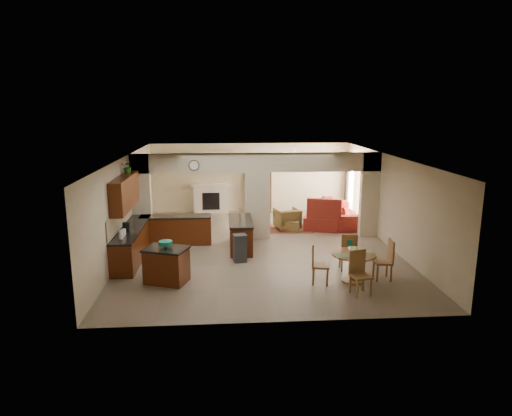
{
  "coord_description": "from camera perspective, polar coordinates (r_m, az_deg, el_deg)",
  "views": [
    {
      "loc": [
        -1.1,
        -13.42,
        4.25
      ],
      "look_at": [
        -0.1,
        0.3,
        1.18
      ],
      "focal_mm": 32.0,
      "sensor_mm": 36.0,
      "label": 1
    }
  ],
  "objects": [
    {
      "name": "shelving_unit",
      "position": [
        18.6,
        0.36,
        2.22
      ],
      "size": [
        1.0,
        0.32,
        1.8
      ],
      "primitive_type": "cube",
      "color": "brown",
      "rests_on": "floor"
    },
    {
      "name": "chair_west",
      "position": [
        11.28,
        7.67,
        -6.65
      ],
      "size": [
        0.5,
        0.5,
        1.02
      ],
      "rotation": [
        0.0,
        0.0,
        1.34
      ],
      "color": "brown",
      "rests_on": "floor"
    },
    {
      "name": "sofa",
      "position": [
        17.23,
        10.73,
        -0.49
      ],
      "size": [
        2.85,
        1.14,
        0.83
      ],
      "primitive_type": "imported",
      "rotation": [
        0.0,
        0.0,
        1.56
      ],
      "color": "maroon",
      "rests_on": "floor"
    },
    {
      "name": "armchair",
      "position": [
        16.11,
        3.92,
        -1.35
      ],
      "size": [
        0.98,
        0.99,
        0.75
      ],
      "primitive_type": "imported",
      "rotation": [
        0.0,
        0.0,
        3.38
      ],
      "color": "maroon",
      "rests_on": "floor"
    },
    {
      "name": "chair_north",
      "position": [
        12.21,
        11.47,
        -5.28
      ],
      "size": [
        0.46,
        0.46,
        1.02
      ],
      "rotation": [
        0.0,
        0.0,
        3.05
      ],
      "color": "brown",
      "rests_on": "floor"
    },
    {
      "name": "chaise",
      "position": [
        16.27,
        8.15,
        -1.82
      ],
      "size": [
        1.4,
        1.25,
        0.47
      ],
      "primitive_type": "cube",
      "rotation": [
        0.0,
        0.0,
        -0.29
      ],
      "color": "maroon",
      "rests_on": "floor"
    },
    {
      "name": "plant",
      "position": [
        13.61,
        -15.73,
        5.0
      ],
      "size": [
        0.37,
        0.33,
        0.39
      ],
      "primitive_type": "imported",
      "rotation": [
        0.0,
        0.0,
        0.09
      ],
      "color": "#174312",
      "rests_on": "upper_cabinets"
    },
    {
      "name": "partition_header",
      "position": [
        14.57,
        0.18,
        5.69
      ],
      "size": [
        8.0,
        0.25,
        0.6
      ],
      "primitive_type": "cube",
      "color": "tan",
      "rests_on": "partition_center_pier"
    },
    {
      "name": "trash_can",
      "position": [
        12.75,
        -2.03,
        -5.16
      ],
      "size": [
        0.39,
        0.35,
        0.72
      ],
      "primitive_type": "cube",
      "rotation": [
        0.0,
        0.0,
        0.2
      ],
      "color": "#2F2F32",
      "rests_on": "floor"
    },
    {
      "name": "ceiling",
      "position": [
        13.54,
        0.51,
        6.45
      ],
      "size": [
        10.0,
        10.0,
        0.0
      ],
      "primitive_type": "plane",
      "rotation": [
        3.14,
        0.0,
        0.0
      ],
      "color": "white",
      "rests_on": "wall_back"
    },
    {
      "name": "wall_left",
      "position": [
        14.02,
        -16.02,
        0.37
      ],
      "size": [
        0.0,
        10.0,
        10.0
      ],
      "primitive_type": "plane",
      "rotation": [
        1.57,
        0.0,
        1.57
      ],
      "color": "tan",
      "rests_on": "floor"
    },
    {
      "name": "fruit_bowl",
      "position": [
        11.43,
        12.2,
        -5.19
      ],
      "size": [
        0.3,
        0.3,
        0.16
      ],
      "primitive_type": "cylinder",
      "color": "#57AA24",
      "rests_on": "dining_table"
    },
    {
      "name": "drape_b_left",
      "position": [
        17.82,
        12.29,
        2.45
      ],
      "size": [
        0.1,
        0.28,
        2.3
      ],
      "primitive_type": "cube",
      "color": "#3D1D18",
      "rests_on": "wall_right"
    },
    {
      "name": "teal_bowl",
      "position": [
        11.39,
        -11.22,
        -4.45
      ],
      "size": [
        0.33,
        0.33,
        0.16
      ],
      "primitive_type": "cylinder",
      "color": "#128269",
      "rests_on": "kitchen_island"
    },
    {
      "name": "chair_south",
      "position": [
        10.86,
        12.77,
        -7.64
      ],
      "size": [
        0.51,
        0.51,
        1.02
      ],
      "rotation": [
        0.0,
        0.0,
        0.23
      ],
      "color": "brown",
      "rests_on": "floor"
    },
    {
      "name": "wall_right",
      "position": [
        14.64,
        16.31,
        0.85
      ],
      "size": [
        0.0,
        10.0,
        10.0
      ],
      "primitive_type": "plane",
      "rotation": [
        1.57,
        0.0,
        -1.57
      ],
      "color": "tan",
      "rests_on": "floor"
    },
    {
      "name": "partition_center_pier",
      "position": [
        14.8,
        0.18,
        0.31
      ],
      "size": [
        0.8,
        0.25,
        2.2
      ],
      "primitive_type": "cube",
      "color": "tan",
      "rests_on": "floor"
    },
    {
      "name": "glazed_door",
      "position": [
        17.62,
        12.62,
        1.83
      ],
      "size": [
        0.02,
        0.7,
        2.1
      ],
      "primitive_type": "cube",
      "color": "white",
      "rests_on": "wall_right"
    },
    {
      "name": "partition_left_pier",
      "position": [
        14.93,
        -14.13,
        1.2
      ],
      "size": [
        0.6,
        0.25,
        2.8
      ],
      "primitive_type": "cube",
      "color": "tan",
      "rests_on": "floor"
    },
    {
      "name": "drape_b_right",
      "position": [
        18.96,
        11.28,
        3.09
      ],
      "size": [
        0.1,
        0.28,
        2.3
      ],
      "primitive_type": "cube",
      "color": "#3D1D18",
      "rests_on": "wall_right"
    },
    {
      "name": "kitchen_counter",
      "position": [
        13.87,
        -13.0,
        -3.57
      ],
      "size": [
        2.52,
        3.29,
        1.48
      ],
      "color": "#3B1306",
      "rests_on": "floor"
    },
    {
      "name": "floor",
      "position": [
        14.12,
        0.49,
        -4.92
      ],
      "size": [
        10.0,
        10.0,
        0.0
      ],
      "primitive_type": "plane",
      "color": "#766452",
      "rests_on": "ground"
    },
    {
      "name": "drape_a_left",
      "position": [
        16.22,
        13.97,
        1.38
      ],
      "size": [
        0.1,
        0.28,
        2.3
      ],
      "primitive_type": "cube",
      "color": "#3D1D18",
      "rests_on": "wall_right"
    },
    {
      "name": "kitchen_island",
      "position": [
        11.49,
        -11.12,
        -7.01
      ],
      "size": [
        1.2,
        1.02,
        0.88
      ],
      "rotation": [
        0.0,
        0.0,
        -0.34
      ],
      "color": "#3B1306",
      "rests_on": "floor"
    },
    {
      "name": "window_a",
      "position": [
        16.8,
        13.47,
        1.78
      ],
      "size": [
        0.02,
        0.9,
        1.9
      ],
      "primitive_type": "cube",
      "color": "white",
      "rests_on": "wall_right"
    },
    {
      "name": "chair_east",
      "position": [
        11.88,
        15.98,
        -6.05
      ],
      "size": [
        0.44,
        0.43,
        1.02
      ],
      "rotation": [
        0.0,
        0.0,
        4.68
      ],
      "color": "brown",
      "rests_on": "floor"
    },
    {
      "name": "wall_clock",
      "position": [
        14.41,
        -7.76,
        5.3
      ],
      "size": [
        0.34,
        0.03,
        0.34
      ],
      "primitive_type": "cylinder",
      "rotation": [
        1.57,
        0.0,
        0.0
      ],
      "color": "#4A3118",
      "rests_on": "partition_header"
    },
    {
      "name": "ottoman",
      "position": [
        15.97,
        4.59,
        -2.21
      ],
      "size": [
        0.61,
        0.61,
        0.36
      ],
      "primitive_type": "cube",
      "rotation": [
        0.0,
        0.0,
        -0.26
      ],
      "color": "maroon",
      "rests_on": "floor"
    },
    {
      "name": "peninsula",
      "position": [
        13.85,
        -1.95,
        -3.31
      ],
      "size": [
        0.7,
        1.85,
        0.91
      ],
      "color": "#3B1306",
      "rests_on": "floor"
    },
    {
      "name": "drape_a_right",
      "position": [
        17.35,
        12.75,
        2.16
      ],
      "size": [
        0.1,
        0.28,
        2.3
      ],
      "primitive_type": "cube",
      "color": "#3D1D18",
      "rests_on": "wall_right"
    },
    {
      "name": "dining_table",
      "position": [
        11.53,
        12.09,
        -6.71
      ],
      "size": [
        1.08,
        1.08,
        0.74
      ],
      "color": "brown",
      "rests_on": "floor"
    },
    {
      "name": "wall_back",
      "position": [
        18.67,
        -0.76,
        3.81
      ],
      "size": [
        8.0,
        0.0,
        8.0
      ],
      "primitive_type": "plane",
      "rotation": [
        1.57,
        0.0,
        0.0
      ],
      "color": "tan",
      "rests_on": "floor"
    },
    {
      "name": "upper_cabinets",
      "position": [
        13.12,
        -16.08,
        1.86
      ],
      "size": [
        0.35,
        2.4,
        0.9
      ],
      "primitive_type": "cube",
      "color": "#3B1306",
      "rests_on": "wall_left"
    },
    {
      "name": "rug",
      "position": [
        16.25,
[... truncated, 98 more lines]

